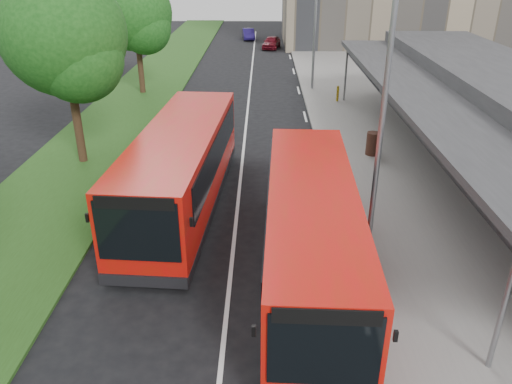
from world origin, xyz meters
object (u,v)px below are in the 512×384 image
tree_far (136,18)px  lamp_post_far (314,17)px  lamp_post_near (381,101)px  bus_main (311,233)px  tree_mid (65,42)px  bollard (338,94)px  car_near (271,42)px  car_far (248,34)px  bus_second (182,169)px  litter_bin (373,144)px

tree_far → lamp_post_far: bearing=4.9°
lamp_post_near → bus_main: 4.07m
tree_mid → lamp_post_far: lamp_post_far is taller
lamp_post_far → bollard: lamp_post_far is taller
bus_main → car_near: (-0.55, 37.78, -0.84)m
lamp_post_far → car_near: bearing=98.5°
bollard → car_near: car_near is taller
tree_mid → car_far: tree_mid is taller
tree_far → car_far: bearing=74.6°
lamp_post_near → car_near: bearing=93.8°
tree_far → bus_second: (5.07, -16.22, -3.20)m
bus_second → bus_main: bearing=-42.0°
litter_bin → bollard: (-0.36, 8.96, -0.05)m
car_near → lamp_post_near: bearing=-74.8°
tree_mid → lamp_post_far: bearing=49.3°
bus_second → car_near: 33.67m
lamp_post_far → bus_second: bearing=-109.4°
tree_far → bus_main: bearing=-65.7°
bus_second → litter_bin: bus_second is taller
tree_mid → tree_far: (0.00, 12.00, -0.45)m
tree_far → lamp_post_near: (11.13, -19.05, 0.01)m
litter_bin → bollard: size_ratio=1.11×
car_near → tree_mid: bearing=-95.2°
lamp_post_far → bus_second: (-6.06, -17.17, -3.21)m
bus_main → lamp_post_near: bearing=40.5°
bus_main → car_near: 37.79m
lamp_post_near → bollard: lamp_post_near is taller
car_far → bollard: bearing=-82.5°
lamp_post_near → lamp_post_far: 20.00m
tree_mid → lamp_post_far: 17.08m
lamp_post_near → bus_main: lamp_post_near is taller
car_near → car_far: (-2.38, 5.72, -0.03)m
lamp_post_far → litter_bin: (1.71, -12.20, -4.05)m
bus_main → litter_bin: 9.98m
lamp_post_near → car_far: size_ratio=2.38×
car_near → car_far: bearing=123.9°
lamp_post_near → lamp_post_far: (0.00, 20.00, 0.00)m
tree_far → litter_bin: (12.84, -11.25, -4.04)m
lamp_post_near → litter_bin: size_ratio=7.76×
car_near → bus_second: bearing=-84.8°
car_far → lamp_post_far: bearing=-83.9°
bollard → bus_main: bearing=-100.0°
lamp_post_near → litter_bin: bearing=77.6°
tree_mid → car_near: (8.70, 29.25, -4.57)m
tree_far → car_near: 19.75m
bus_second → car_far: size_ratio=3.13×
bus_second → lamp_post_near: bearing=-21.2°
tree_far → litter_bin: 17.54m
litter_bin → lamp_post_far: bearing=98.0°
tree_mid → bollard: 16.45m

